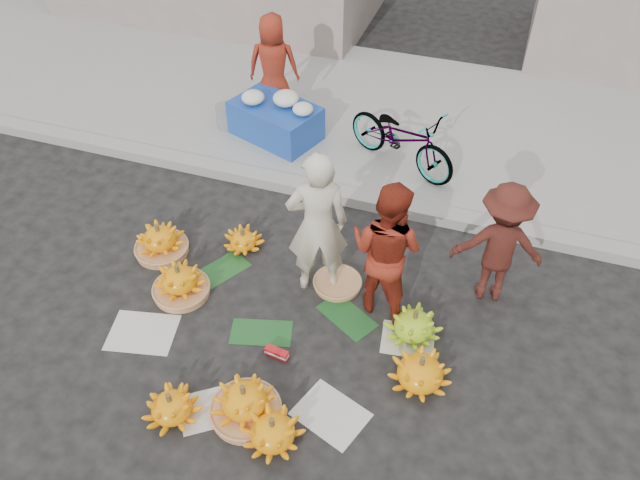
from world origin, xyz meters
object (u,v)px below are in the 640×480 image
(banana_bunch_0, at_px, (180,282))
(vendor_cream, at_px, (317,225))
(banana_bunch_4, at_px, (420,372))
(bicycle, at_px, (402,137))
(flower_table, at_px, (276,118))

(banana_bunch_0, relative_size, vendor_cream, 0.37)
(banana_bunch_4, xyz_separation_m, bicycle, (-0.98, 3.31, 0.40))
(banana_bunch_4, bearing_deg, flower_table, 129.53)
(vendor_cream, bearing_deg, bicycle, -122.35)
(flower_table, bearing_deg, banana_bunch_4, -30.48)
(banana_bunch_4, distance_m, flower_table, 4.47)
(banana_bunch_4, distance_m, bicycle, 3.48)
(banana_bunch_0, bearing_deg, bicycle, 58.99)
(banana_bunch_4, height_order, bicycle, bicycle)
(flower_table, height_order, bicycle, bicycle)
(banana_bunch_4, xyz_separation_m, flower_table, (-2.84, 3.45, 0.24))
(flower_table, bearing_deg, banana_bunch_0, -68.83)
(banana_bunch_0, height_order, bicycle, bicycle)
(flower_table, xyz_separation_m, bicycle, (1.86, -0.13, 0.16))
(banana_bunch_4, height_order, vendor_cream, vendor_cream)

